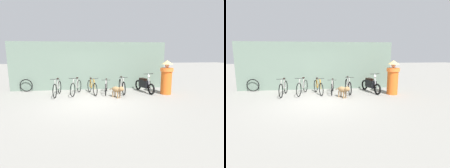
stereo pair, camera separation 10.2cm
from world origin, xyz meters
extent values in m
plane|color=gray|center=(0.00, 0.00, 0.00)|extent=(60.00, 60.00, 0.00)
cube|color=slate|center=(0.00, 3.03, 1.40)|extent=(9.15, 0.20, 2.80)
torus|color=black|center=(-1.76, 1.06, 0.35)|extent=(0.09, 0.70, 0.70)
torus|color=black|center=(-1.69, 2.04, 0.35)|extent=(0.09, 0.70, 0.70)
cylinder|color=beige|center=(-1.73, 1.44, 0.58)|extent=(0.06, 0.49, 0.58)
cylinder|color=beige|center=(-1.71, 1.72, 0.56)|extent=(0.04, 0.13, 0.53)
cylinder|color=beige|center=(-1.73, 1.49, 0.84)|extent=(0.07, 0.57, 0.06)
cylinder|color=beige|center=(-1.70, 1.86, 0.32)|extent=(0.06, 0.37, 0.08)
cylinder|color=beige|center=(-1.70, 1.91, 0.59)|extent=(0.05, 0.30, 0.49)
cylinder|color=beige|center=(-1.76, 1.13, 0.61)|extent=(0.04, 0.18, 0.52)
cube|color=black|center=(-1.71, 1.77, 0.86)|extent=(0.08, 0.18, 0.05)
cylinder|color=black|center=(-1.75, 1.21, 0.90)|extent=(0.46, 0.06, 0.02)
torus|color=black|center=(-0.92, 1.20, 0.35)|extent=(0.22, 0.69, 0.70)
torus|color=black|center=(-0.65, 2.22, 0.35)|extent=(0.22, 0.69, 0.70)
cylinder|color=beige|center=(-0.82, 1.60, 0.58)|extent=(0.16, 0.51, 0.58)
cylinder|color=beige|center=(-0.74, 1.89, 0.56)|extent=(0.06, 0.14, 0.53)
cylinder|color=beige|center=(-0.80, 1.65, 0.84)|extent=(0.18, 0.59, 0.06)
cylinder|color=beige|center=(-0.70, 2.03, 0.32)|extent=(0.13, 0.39, 0.08)
cylinder|color=beige|center=(-0.69, 2.08, 0.59)|extent=(0.11, 0.31, 0.49)
cylinder|color=beige|center=(-0.90, 1.28, 0.60)|extent=(0.07, 0.19, 0.52)
cube|color=black|center=(-0.73, 1.94, 0.85)|extent=(0.11, 0.19, 0.05)
cylinder|color=black|center=(-0.88, 1.36, 0.90)|extent=(0.45, 0.14, 0.02)
torus|color=black|center=(0.19, 1.25, 0.33)|extent=(0.23, 0.66, 0.67)
torus|color=black|center=(-0.09, 2.22, 0.33)|extent=(0.23, 0.66, 0.67)
cylinder|color=orange|center=(0.08, 1.63, 0.55)|extent=(0.16, 0.49, 0.55)
cylinder|color=orange|center=(0.00, 1.91, 0.54)|extent=(0.06, 0.13, 0.51)
cylinder|color=orange|center=(0.07, 1.68, 0.80)|extent=(0.19, 0.57, 0.06)
cylinder|color=orange|center=(-0.03, 2.04, 0.31)|extent=(0.13, 0.38, 0.08)
cylinder|color=orange|center=(-0.05, 2.09, 0.56)|extent=(0.11, 0.30, 0.47)
cylinder|color=orange|center=(0.17, 1.32, 0.58)|extent=(0.08, 0.18, 0.49)
cube|color=black|center=(-0.01, 1.96, 0.82)|extent=(0.12, 0.19, 0.05)
cylinder|color=black|center=(0.15, 1.40, 0.86)|extent=(0.45, 0.15, 0.02)
torus|color=black|center=(0.73, 1.24, 0.30)|extent=(0.13, 0.60, 0.61)
torus|color=black|center=(0.90, 2.32, 0.30)|extent=(0.13, 0.60, 0.61)
cylinder|color=beige|center=(0.80, 1.66, 0.50)|extent=(0.11, 0.54, 0.50)
cylinder|color=beige|center=(0.85, 1.97, 0.48)|extent=(0.05, 0.14, 0.46)
cylinder|color=beige|center=(0.81, 1.71, 0.73)|extent=(0.13, 0.63, 0.06)
cylinder|color=beige|center=(0.87, 2.12, 0.28)|extent=(0.09, 0.41, 0.07)
cylinder|color=beige|center=(0.88, 2.17, 0.51)|extent=(0.08, 0.33, 0.43)
cylinder|color=beige|center=(0.75, 1.32, 0.52)|extent=(0.06, 0.19, 0.45)
cube|color=black|center=(0.86, 2.02, 0.74)|extent=(0.10, 0.19, 0.05)
cylinder|color=black|center=(0.76, 1.40, 0.78)|extent=(0.46, 0.09, 0.02)
torus|color=black|center=(1.67, 1.20, 0.36)|extent=(0.06, 0.71, 0.71)
torus|color=black|center=(1.66, 2.15, 0.36)|extent=(0.06, 0.71, 0.71)
cylinder|color=beige|center=(1.67, 1.57, 0.59)|extent=(0.03, 0.47, 0.59)
cylinder|color=beige|center=(1.67, 1.84, 0.57)|extent=(0.03, 0.12, 0.54)
cylinder|color=beige|center=(1.67, 1.62, 0.85)|extent=(0.03, 0.55, 0.06)
cylinder|color=beige|center=(1.66, 1.97, 0.33)|extent=(0.03, 0.36, 0.08)
cylinder|color=beige|center=(1.66, 2.02, 0.60)|extent=(0.03, 0.29, 0.49)
cylinder|color=beige|center=(1.67, 1.27, 0.61)|extent=(0.03, 0.17, 0.52)
cube|color=black|center=(1.67, 1.89, 0.87)|extent=(0.07, 0.18, 0.05)
cylinder|color=black|center=(1.67, 1.34, 0.91)|extent=(0.46, 0.03, 0.02)
torus|color=black|center=(3.12, 1.11, 0.30)|extent=(0.24, 0.60, 0.59)
torus|color=black|center=(2.79, 2.41, 0.30)|extent=(0.24, 0.60, 0.59)
cube|color=black|center=(2.96, 1.76, 0.47)|extent=(0.46, 0.81, 0.39)
cube|color=black|center=(2.92, 1.90, 0.72)|extent=(0.35, 0.53, 0.10)
cylinder|color=silver|center=(3.06, 1.36, 0.77)|extent=(0.09, 0.16, 0.60)
cylinder|color=silver|center=(3.10, 1.21, 0.38)|extent=(0.09, 0.23, 0.21)
cylinder|color=black|center=(3.05, 1.41, 1.07)|extent=(0.57, 0.17, 0.03)
sphere|color=silver|center=(3.06, 1.37, 0.95)|extent=(0.17, 0.17, 0.14)
ellipsoid|color=#997247|center=(1.21, 0.74, 0.41)|extent=(0.54, 0.61, 0.27)
cylinder|color=#997247|center=(1.37, 0.64, 0.15)|extent=(0.08, 0.08, 0.31)
cylinder|color=#997247|center=(1.24, 0.55, 0.15)|extent=(0.08, 0.08, 0.31)
cylinder|color=#997247|center=(1.17, 0.92, 0.15)|extent=(0.08, 0.08, 0.31)
cylinder|color=#997247|center=(1.05, 0.84, 0.15)|extent=(0.08, 0.08, 0.31)
sphere|color=#997247|center=(1.40, 0.46, 0.49)|extent=(0.32, 0.32, 0.23)
ellipsoid|color=#997247|center=(1.45, 0.37, 0.47)|extent=(0.15, 0.16, 0.09)
cylinder|color=#997247|center=(0.99, 1.05, 0.38)|extent=(0.17, 0.23, 0.15)
cylinder|color=orange|center=(3.95, 1.15, 0.70)|extent=(0.67, 0.67, 1.39)
cylinder|color=orange|center=(3.95, 1.15, 1.30)|extent=(0.79, 0.79, 0.18)
sphere|color=tan|center=(3.95, 1.15, 1.52)|extent=(0.27, 0.27, 0.22)
cone|color=tan|center=(3.95, 1.15, 1.69)|extent=(0.71, 0.71, 0.21)
torus|color=black|center=(-3.63, 2.77, 0.36)|extent=(0.72, 0.09, 0.71)
camera|label=1|loc=(-0.14, -7.49, 2.16)|focal=28.00mm
camera|label=2|loc=(-0.04, -7.50, 2.16)|focal=28.00mm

